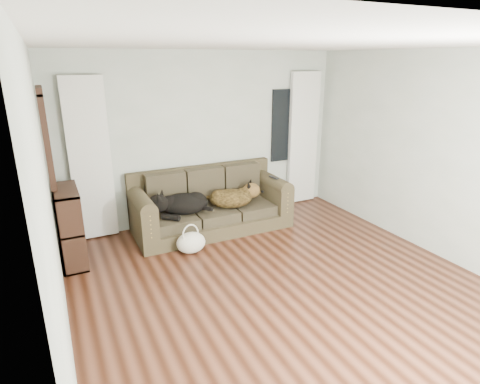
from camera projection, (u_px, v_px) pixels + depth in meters
name	position (u px, v px, depth m)	size (l,w,h in m)	color
floor	(288.00, 291.00, 4.49)	(5.00, 5.00, 0.00)	black
ceiling	(298.00, 44.00, 3.67)	(5.00, 5.00, 0.00)	white
wall_back	(204.00, 138.00, 6.21)	(4.50, 0.04, 2.60)	beige
wall_left	(51.00, 216.00, 3.15)	(0.04, 5.00, 2.60)	beige
wall_right	(444.00, 157.00, 5.02)	(0.04, 5.00, 2.60)	beige
curtain_left	(90.00, 160.00, 5.48)	(0.55, 0.08, 2.25)	silver
curtain_right	(303.00, 139.00, 6.94)	(0.55, 0.08, 2.25)	silver
window_pane	(285.00, 126.00, 6.76)	(0.50, 0.03, 1.20)	black
door_casing	(53.00, 179.00, 4.99)	(0.07, 0.60, 2.10)	black
sofa	(212.00, 201.00, 5.99)	(2.31, 1.00, 0.95)	#392F21
dog_black_lab	(181.00, 205.00, 5.75)	(0.70, 0.49, 0.30)	black
dog_shepherd	(233.00, 197.00, 6.03)	(0.67, 0.47, 0.30)	black
tv_remote	(274.00, 177.00, 6.19)	(0.04, 0.16, 0.02)	black
tote_bag	(191.00, 242.00, 5.33)	(0.39, 0.30, 0.29)	silver
bookshelf	(69.00, 225.00, 5.00)	(0.29, 0.78, 0.97)	black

